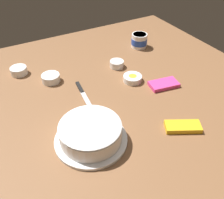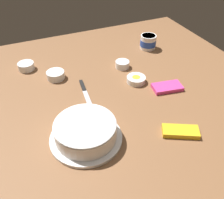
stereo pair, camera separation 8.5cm
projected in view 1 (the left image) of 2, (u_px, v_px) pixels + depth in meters
ground_plane at (121, 90)px, 1.28m from camera, size 1.54×1.54×0.00m
frosted_cake at (91, 133)px, 0.98m from camera, size 0.29×0.29×0.10m
frosting_tub at (139, 40)px, 1.62m from camera, size 0.10×0.10×0.09m
spreading_knife at (83, 93)px, 1.25m from camera, size 0.04×0.24×0.01m
sprinkle_bowl_yellow at (132, 78)px, 1.33m from camera, size 0.10×0.10×0.03m
sprinkle_bowl_blue at (117, 64)px, 1.44m from camera, size 0.08×0.08×0.04m
sprinkle_bowl_pink at (19, 70)px, 1.38m from camera, size 0.09×0.09×0.04m
sprinkle_bowl_orange at (51, 78)px, 1.33m from camera, size 0.10×0.10×0.04m
candy_box_lower at (164, 84)px, 1.30m from camera, size 0.16×0.11×0.02m
candy_box_upper at (183, 127)px, 1.06m from camera, size 0.16×0.13×0.02m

